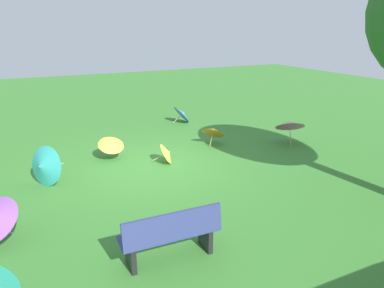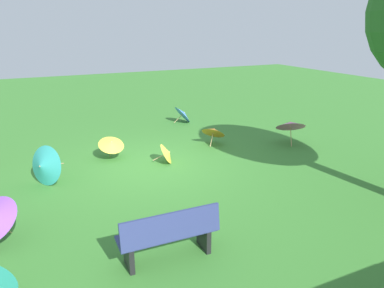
{
  "view_description": "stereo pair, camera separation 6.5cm",
  "coord_description": "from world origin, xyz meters",
  "px_view_note": "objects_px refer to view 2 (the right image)",
  "views": [
    {
      "loc": [
        2.93,
        8.5,
        3.58
      ],
      "look_at": [
        -0.98,
        0.42,
        0.6
      ],
      "focal_mm": 33.5,
      "sensor_mm": 36.0,
      "label": 1
    },
    {
      "loc": [
        2.87,
        8.53,
        3.58
      ],
      "look_at": [
        -0.98,
        0.42,
        0.6
      ],
      "focal_mm": 33.5,
      "sensor_mm": 36.0,
      "label": 2
    }
  ],
  "objects_px": {
    "parasol_teal_0": "(43,166)",
    "parasol_yellow_2": "(111,143)",
    "parasol_blue_0": "(183,113)",
    "parasol_pink_0": "(290,125)",
    "parasol_yellow_0": "(168,153)",
    "parasol_orange_0": "(214,131)",
    "park_bench": "(169,234)"
  },
  "relations": [
    {
      "from": "park_bench",
      "to": "parasol_yellow_0",
      "type": "relative_size",
      "value": 2.31
    },
    {
      "from": "parasol_yellow_0",
      "to": "parasol_teal_0",
      "type": "bearing_deg",
      "value": 1.72
    },
    {
      "from": "parasol_pink_0",
      "to": "parasol_yellow_2",
      "type": "xyz_separation_m",
      "value": [
        5.43,
        -1.0,
        -0.16
      ]
    },
    {
      "from": "parasol_blue_0",
      "to": "parasol_yellow_2",
      "type": "distance_m",
      "value": 4.46
    },
    {
      "from": "parasol_orange_0",
      "to": "parasol_blue_0",
      "type": "height_order",
      "value": "parasol_orange_0"
    },
    {
      "from": "parasol_teal_0",
      "to": "parasol_blue_0",
      "type": "xyz_separation_m",
      "value": [
        -5.29,
        -3.86,
        -0.13
      ]
    },
    {
      "from": "parasol_yellow_2",
      "to": "park_bench",
      "type": "bearing_deg",
      "value": 87.02
    },
    {
      "from": "parasol_pink_0",
      "to": "parasol_teal_0",
      "type": "height_order",
      "value": "parasol_teal_0"
    },
    {
      "from": "parasol_teal_0",
      "to": "parasol_yellow_2",
      "type": "distance_m",
      "value": 2.11
    },
    {
      "from": "park_bench",
      "to": "parasol_orange_0",
      "type": "height_order",
      "value": "park_bench"
    },
    {
      "from": "parasol_pink_0",
      "to": "parasol_yellow_0",
      "type": "height_order",
      "value": "parasol_pink_0"
    },
    {
      "from": "parasol_teal_0",
      "to": "parasol_yellow_2",
      "type": "relative_size",
      "value": 1.27
    },
    {
      "from": "parasol_orange_0",
      "to": "parasol_yellow_2",
      "type": "relative_size",
      "value": 1.28
    },
    {
      "from": "parasol_blue_0",
      "to": "parasol_teal_0",
      "type": "bearing_deg",
      "value": 36.1
    },
    {
      "from": "parasol_blue_0",
      "to": "parasol_yellow_2",
      "type": "bearing_deg",
      "value": 39.25
    },
    {
      "from": "parasol_yellow_2",
      "to": "parasol_pink_0",
      "type": "bearing_deg",
      "value": 169.54
    },
    {
      "from": "parasol_orange_0",
      "to": "parasol_pink_0",
      "type": "bearing_deg",
      "value": 156.74
    },
    {
      "from": "park_bench",
      "to": "parasol_pink_0",
      "type": "height_order",
      "value": "parasol_pink_0"
    },
    {
      "from": "parasol_orange_0",
      "to": "parasol_yellow_2",
      "type": "height_order",
      "value": "parasol_orange_0"
    },
    {
      "from": "parasol_teal_0",
      "to": "parasol_blue_0",
      "type": "relative_size",
      "value": 1.21
    },
    {
      "from": "park_bench",
      "to": "parasol_pink_0",
      "type": "bearing_deg",
      "value": -145.36
    },
    {
      "from": "parasol_teal_0",
      "to": "parasol_pink_0",
      "type": "bearing_deg",
      "value": -179.73
    },
    {
      "from": "parasol_orange_0",
      "to": "parasol_yellow_2",
      "type": "distance_m",
      "value": 3.21
    },
    {
      "from": "parasol_yellow_2",
      "to": "parasol_yellow_0",
      "type": "bearing_deg",
      "value": 144.15
    },
    {
      "from": "parasol_pink_0",
      "to": "parasol_teal_0",
      "type": "xyz_separation_m",
      "value": [
        7.27,
        0.03,
        -0.14
      ]
    },
    {
      "from": "parasol_orange_0",
      "to": "parasol_yellow_2",
      "type": "bearing_deg",
      "value": -0.86
    },
    {
      "from": "parasol_yellow_0",
      "to": "parasol_yellow_2",
      "type": "bearing_deg",
      "value": -35.85
    },
    {
      "from": "parasol_teal_0",
      "to": "parasol_blue_0",
      "type": "bearing_deg",
      "value": -143.9
    },
    {
      "from": "park_bench",
      "to": "parasol_teal_0",
      "type": "bearing_deg",
      "value": -67.94
    },
    {
      "from": "parasol_pink_0",
      "to": "parasol_teal_0",
      "type": "bearing_deg",
      "value": 0.27
    },
    {
      "from": "park_bench",
      "to": "parasol_pink_0",
      "type": "relative_size",
      "value": 1.34
    },
    {
      "from": "parasol_blue_0",
      "to": "parasol_yellow_2",
      "type": "xyz_separation_m",
      "value": [
        3.45,
        2.82,
        0.11
      ]
    }
  ]
}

